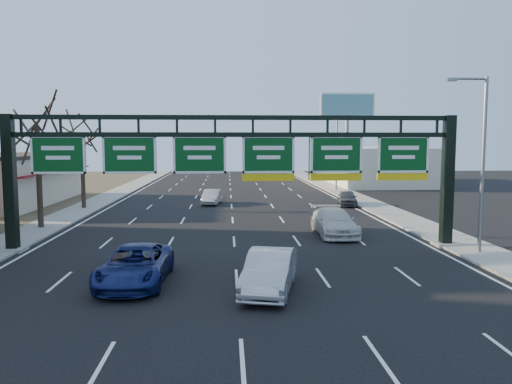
{
  "coord_description": "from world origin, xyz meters",
  "views": [
    {
      "loc": [
        -0.37,
        -18.61,
        5.75
      ],
      "look_at": [
        1.1,
        6.85,
        3.2
      ],
      "focal_mm": 35.0,
      "sensor_mm": 36.0,
      "label": 1
    }
  ],
  "objects": [
    {
      "name": "ground",
      "position": [
        0.0,
        0.0,
        0.0
      ],
      "size": [
        160.0,
        160.0,
        0.0
      ],
      "primitive_type": "plane",
      "color": "black",
      "rests_on": "ground"
    },
    {
      "name": "sidewalk_left",
      "position": [
        -12.8,
        20.0,
        0.06
      ],
      "size": [
        3.0,
        120.0,
        0.12
      ],
      "primitive_type": "cube",
      "color": "gray",
      "rests_on": "ground"
    },
    {
      "name": "sidewalk_right",
      "position": [
        12.8,
        20.0,
        0.06
      ],
      "size": [
        3.0,
        120.0,
        0.12
      ],
      "primitive_type": "cube",
      "color": "gray",
      "rests_on": "ground"
    },
    {
      "name": "lane_markings",
      "position": [
        0.0,
        20.0,
        0.01
      ],
      "size": [
        21.6,
        120.0,
        0.01
      ],
      "primitive_type": "cube",
      "color": "white",
      "rests_on": "ground"
    },
    {
      "name": "sign_gantry",
      "position": [
        0.16,
        8.0,
        4.63
      ],
      "size": [
        24.6,
        1.2,
        7.2
      ],
      "color": "black",
      "rests_on": "ground"
    },
    {
      "name": "cream_strip",
      "position": [
        -21.48,
        29.0,
        2.36
      ],
      "size": [
        10.9,
        18.4,
        4.7
      ],
      "color": "beige",
      "rests_on": "ground"
    },
    {
      "name": "building_right_distant",
      "position": [
        20.0,
        50.0,
        2.5
      ],
      "size": [
        12.0,
        20.0,
        5.0
      ],
      "primitive_type": "cube",
      "color": "beige",
      "rests_on": "ground"
    },
    {
      "name": "tree_mid",
      "position": [
        -12.8,
        15.0,
        7.85
      ],
      "size": [
        3.6,
        3.6,
        9.24
      ],
      "color": "black",
      "rests_on": "sidewalk_left"
    },
    {
      "name": "tree_far",
      "position": [
        -12.8,
        25.0,
        7.48
      ],
      "size": [
        3.6,
        3.6,
        8.86
      ],
      "color": "black",
      "rests_on": "sidewalk_left"
    },
    {
      "name": "streetlight_near",
      "position": [
        12.47,
        6.0,
        5.08
      ],
      "size": [
        2.15,
        0.22,
        9.0
      ],
      "color": "slate",
      "rests_on": "sidewalk_right"
    },
    {
      "name": "streetlight_far",
      "position": [
        12.47,
        40.0,
        5.08
      ],
      "size": [
        2.15,
        0.22,
        9.0
      ],
      "color": "slate",
      "rests_on": "sidewalk_right"
    },
    {
      "name": "billboard_right",
      "position": [
        15.0,
        44.98,
        9.06
      ],
      "size": [
        7.0,
        0.5,
        12.0
      ],
      "color": "slate",
      "rests_on": "ground"
    },
    {
      "name": "traffic_signal_mast",
      "position": [
        5.69,
        55.0,
        5.5
      ],
      "size": [
        10.16,
        0.54,
        7.0
      ],
      "color": "black",
      "rests_on": "ground"
    },
    {
      "name": "car_blue_suv",
      "position": [
        -4.14,
        1.53,
        0.77
      ],
      "size": [
        2.7,
        5.59,
        1.53
      ],
      "primitive_type": "imported",
      "rotation": [
        0.0,
        0.0,
        -0.03
      ],
      "color": "navy",
      "rests_on": "ground"
    },
    {
      "name": "car_silver_sedan",
      "position": [
        1.24,
        0.13,
        0.79
      ],
      "size": [
        2.7,
        5.06,
        1.58
      ],
      "primitive_type": "imported",
      "rotation": [
        0.0,
        0.0,
        -0.22
      ],
      "color": "#B0B0B5",
      "rests_on": "ground"
    },
    {
      "name": "car_white_wagon",
      "position": [
        6.25,
        11.67,
        0.81
      ],
      "size": [
        2.34,
        5.6,
        1.62
      ],
      "primitive_type": "imported",
      "rotation": [
        0.0,
        0.0,
        0.01
      ],
      "color": "silver",
      "rests_on": "ground"
    },
    {
      "name": "car_grey_far",
      "position": [
        10.5,
        25.87,
        0.7
      ],
      "size": [
        2.32,
        4.34,
        1.4
      ],
      "primitive_type": "imported",
      "rotation": [
        0.0,
        0.0,
        -0.17
      ],
      "color": "#3F4245",
      "rests_on": "ground"
    },
    {
      "name": "car_silver_distant",
      "position": [
        -1.81,
        27.69,
        0.68
      ],
      "size": [
        1.95,
        4.27,
        1.36
      ],
      "primitive_type": "imported",
      "rotation": [
        0.0,
        0.0,
        -0.13
      ],
      "color": "#A9A9AE",
      "rests_on": "ground"
    }
  ]
}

